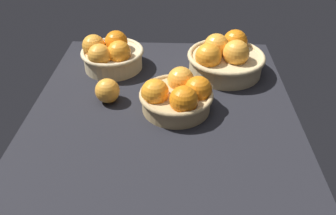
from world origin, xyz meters
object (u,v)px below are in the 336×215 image
(basket_center, at_px, (178,96))
(loose_orange_front_gap, at_px, (107,91))
(basket_far_left, at_px, (225,58))
(basket_near_left, at_px, (111,54))

(basket_center, bearing_deg, loose_orange_front_gap, -98.13)
(basket_far_left, bearing_deg, basket_near_left, -91.22)
(basket_center, distance_m, basket_far_left, 0.25)
(loose_orange_front_gap, bearing_deg, basket_center, 81.87)
(basket_center, relative_size, loose_orange_front_gap, 2.89)
(basket_center, bearing_deg, basket_far_left, 144.74)
(basket_near_left, distance_m, loose_orange_front_gap, 0.19)
(basket_far_left, height_order, loose_orange_front_gap, basket_far_left)
(basket_far_left, xyz_separation_m, loose_orange_front_gap, (0.18, -0.34, -0.01))
(basket_center, relative_size, basket_near_left, 0.99)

